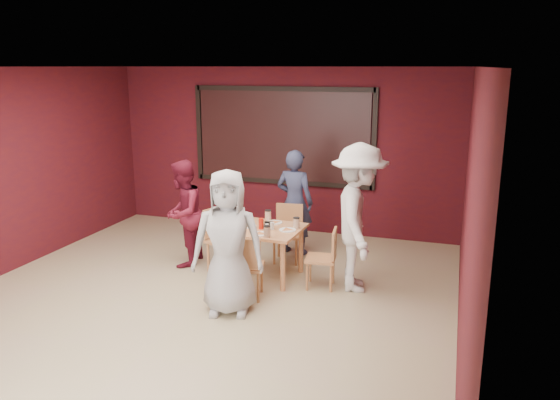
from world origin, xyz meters
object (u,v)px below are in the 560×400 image
(chair_front, at_px, (246,264))
(chair_back, at_px, (288,229))
(diner_front, at_px, (228,243))
(diner_right, at_px, (359,218))
(diner_back, at_px, (295,202))
(chair_left, at_px, (221,235))
(dining_table, at_px, (268,234))
(chair_right, at_px, (326,255))
(diner_left, at_px, (183,213))

(chair_front, height_order, chair_back, chair_back)
(diner_front, relative_size, diner_right, 0.90)
(chair_front, distance_m, diner_back, 1.89)
(chair_left, bearing_deg, chair_front, -49.90)
(chair_left, bearing_deg, diner_front, -62.32)
(diner_back, bearing_deg, chair_left, 60.46)
(dining_table, distance_m, chair_right, 0.85)
(chair_back, xyz_separation_m, diner_front, (-0.12, -1.91, 0.38))
(diner_left, relative_size, diner_right, 0.81)
(diner_front, bearing_deg, chair_front, 65.77)
(chair_back, height_order, diner_right, diner_right)
(chair_left, xyz_separation_m, diner_back, (0.76, 1.02, 0.30))
(diner_front, height_order, diner_right, diner_right)
(chair_front, relative_size, chair_back, 0.98)
(chair_back, height_order, diner_left, diner_left)
(chair_right, xyz_separation_m, diner_right, (0.39, 0.10, 0.50))
(diner_front, distance_m, diner_right, 1.74)
(chair_left, relative_size, chair_right, 1.14)
(diner_back, bearing_deg, diner_front, 94.07)
(chair_right, bearing_deg, diner_left, 174.74)
(chair_left, bearing_deg, chair_back, 41.96)
(diner_left, bearing_deg, diner_right, 80.07)
(chair_right, height_order, diner_back, diner_back)
(dining_table, height_order, chair_front, dining_table)
(chair_back, bearing_deg, diner_right, -32.78)
(diner_back, xyz_separation_m, diner_right, (1.17, -1.08, 0.14))
(diner_right, bearing_deg, chair_back, 43.69)
(diner_back, xyz_separation_m, diner_left, (-1.37, -0.99, -0.04))
(chair_front, height_order, chair_left, chair_left)
(dining_table, height_order, diner_back, diner_back)
(diner_right, bearing_deg, dining_table, 77.36)
(chair_back, relative_size, diner_back, 0.52)
(chair_back, bearing_deg, chair_left, -138.04)
(dining_table, xyz_separation_m, diner_front, (-0.07, -1.14, 0.23))
(chair_front, distance_m, diner_front, 0.55)
(dining_table, distance_m, chair_front, 0.77)
(chair_left, height_order, diner_left, diner_left)
(chair_back, distance_m, diner_left, 1.55)
(chair_left, xyz_separation_m, diner_left, (-0.61, 0.04, 0.26))
(chair_front, xyz_separation_m, diner_front, (-0.06, -0.39, 0.39))
(chair_back, xyz_separation_m, diner_left, (-1.37, -0.65, 0.29))
(chair_front, bearing_deg, diner_front, -99.07)
(diner_front, height_order, diner_left, diner_front)
(chair_back, bearing_deg, diner_front, -93.68)
(diner_front, distance_m, diner_left, 1.78)
(diner_front, bearing_deg, chair_back, 71.15)
(diner_back, bearing_deg, diner_right, 144.23)
(chair_right, bearing_deg, diner_right, 14.36)
(diner_back, relative_size, diner_left, 1.05)
(dining_table, xyz_separation_m, diner_left, (-1.33, 0.12, 0.15))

